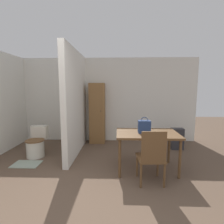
# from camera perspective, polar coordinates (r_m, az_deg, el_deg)

# --- Properties ---
(ground_plane) EXTENTS (16.00, 16.00, 0.00)m
(ground_plane) POSITION_cam_1_polar(r_m,az_deg,el_deg) (2.62, -11.13, -30.13)
(ground_plane) COLOR brown
(wall_back) EXTENTS (5.68, 0.12, 2.50)m
(wall_back) POSITION_cam_1_polar(r_m,az_deg,el_deg) (5.36, -3.41, 3.92)
(wall_back) COLOR silver
(wall_back) RESTS_ON ground_plane
(partition_wall) EXTENTS (0.12, 2.04, 2.50)m
(partition_wall) POSITION_cam_1_polar(r_m,az_deg,el_deg) (4.39, -11.68, 2.95)
(partition_wall) COLOR silver
(partition_wall) RESTS_ON ground_plane
(dining_table) EXTENTS (1.18, 0.79, 0.75)m
(dining_table) POSITION_cam_1_polar(r_m,az_deg,el_deg) (3.49, 11.36, -7.89)
(dining_table) COLOR brown
(dining_table) RESTS_ON ground_plane
(wooden_chair) EXTENTS (0.46, 0.46, 0.94)m
(wooden_chair) POSITION_cam_1_polar(r_m,az_deg,el_deg) (3.04, 12.81, -13.74)
(wooden_chair) COLOR brown
(wooden_chair) RESTS_ON ground_plane
(toilet) EXTENTS (0.43, 0.57, 0.69)m
(toilet) POSITION_cam_1_polar(r_m,az_deg,el_deg) (4.59, -23.44, -9.61)
(toilet) COLOR silver
(toilet) RESTS_ON ground_plane
(handbag) EXTENTS (0.23, 0.15, 0.31)m
(handbag) POSITION_cam_1_polar(r_m,az_deg,el_deg) (3.43, 10.49, -4.68)
(handbag) COLOR navy
(handbag) RESTS_ON dining_table
(wooden_cabinet) EXTENTS (0.44, 0.39, 1.75)m
(wooden_cabinet) POSITION_cam_1_polar(r_m,az_deg,el_deg) (5.15, -4.82, -0.41)
(wooden_cabinet) COLOR brown
(wooden_cabinet) RESTS_ON ground_plane
(bath_mat) EXTENTS (0.56, 0.39, 0.01)m
(bath_mat) POSITION_cam_1_polar(r_m,az_deg,el_deg) (4.28, -26.13, -15.01)
(bath_mat) COLOR #99A899
(bath_mat) RESTS_ON ground_plane
(space_heater) EXTENTS (0.31, 0.19, 0.56)m
(space_heater) POSITION_cam_1_polar(r_m,az_deg,el_deg) (4.98, 20.49, -8.18)
(space_heater) COLOR #2D2D33
(space_heater) RESTS_ON ground_plane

